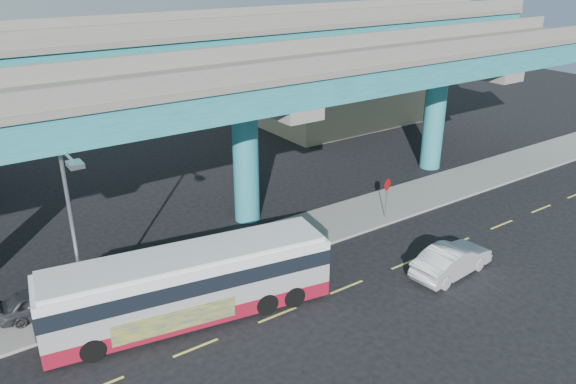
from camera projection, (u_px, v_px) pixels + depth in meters
ground at (343, 284)px, 27.24m from camera, size 120.00×120.00×0.00m
sidewalk at (280, 240)px, 31.38m from camera, size 70.00×4.00×0.15m
lane_markings at (347, 287)px, 27.01m from camera, size 58.00×0.12×0.01m
viaduct at (242, 67)px, 30.60m from camera, size 52.00×12.40×11.70m
building_beige at (335, 85)px, 52.74m from camera, size 14.00×10.23×7.00m
transit_bus at (190, 283)px, 24.14m from camera, size 12.67×4.66×3.19m
sedan at (452, 260)px, 27.88m from camera, size 2.48×5.04×1.56m
parked_car at (43, 300)px, 24.58m from camera, size 2.12×4.01×1.28m
street_lamp at (73, 215)px, 21.96m from camera, size 0.50×2.61×8.07m
stop_sign at (387, 190)px, 33.21m from camera, size 0.72×0.28×2.50m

